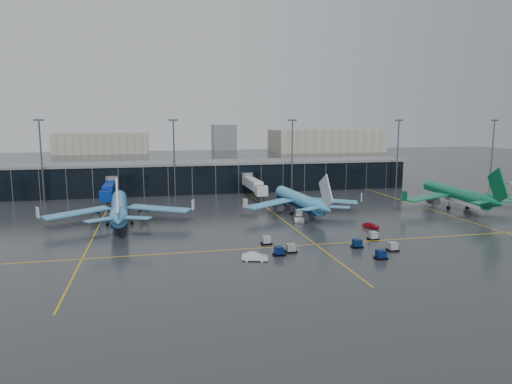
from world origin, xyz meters
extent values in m
plane|color=#282B2D|center=(0.00, 0.00, 0.00)|extent=(600.00, 600.00, 0.00)
cube|color=black|center=(0.00, 62.00, 5.00)|extent=(140.00, 16.00, 10.00)
cube|color=slate|center=(0.00, 62.00, 10.30)|extent=(142.00, 17.00, 0.80)
cylinder|color=#595B60|center=(-35.00, 53.50, 5.20)|extent=(4.00, 4.00, 4.00)
cube|color=navy|center=(-35.00, 40.00, 4.40)|extent=(3.00, 24.00, 3.00)
cylinder|color=#595B60|center=(-35.00, 32.50, 1.30)|extent=(1.00, 1.00, 2.60)
cylinder|color=#595B60|center=(10.00, 53.50, 5.20)|extent=(4.00, 4.00, 4.00)
cube|color=silver|center=(10.00, 40.00, 4.40)|extent=(3.00, 24.00, 3.00)
cylinder|color=#595B60|center=(10.00, 32.50, 1.30)|extent=(1.00, 1.00, 2.60)
cylinder|color=#595B60|center=(-55.00, 50.00, 12.50)|extent=(0.50, 0.50, 25.00)
cube|color=#595B60|center=(-55.00, 50.00, 25.20)|extent=(3.00, 0.40, 0.60)
cylinder|color=#595B60|center=(-15.00, 50.00, 12.50)|extent=(0.50, 0.50, 25.00)
cube|color=#595B60|center=(-15.00, 50.00, 25.20)|extent=(3.00, 0.40, 0.60)
cylinder|color=#595B60|center=(25.00, 50.00, 12.50)|extent=(0.50, 0.50, 25.00)
cube|color=#595B60|center=(25.00, 50.00, 25.20)|extent=(3.00, 0.40, 0.60)
cylinder|color=#595B60|center=(65.00, 50.00, 12.50)|extent=(0.50, 0.50, 25.00)
cube|color=#595B60|center=(65.00, 50.00, 25.20)|extent=(3.00, 0.40, 0.60)
cylinder|color=#595B60|center=(105.00, 50.00, 12.50)|extent=(0.50, 0.50, 25.00)
cube|color=#595B60|center=(105.00, 50.00, 25.20)|extent=(3.00, 0.40, 0.60)
cube|color=#B2AD99|center=(120.00, 260.00, 9.00)|extent=(90.00, 42.00, 18.00)
cube|color=#B2AD99|center=(-60.00, 280.00, 8.00)|extent=(70.00, 38.00, 16.00)
cube|color=#B2AD99|center=(40.00, 300.00, 11.00)|extent=(20.00, 20.00, 22.00)
cube|color=gold|center=(-35.00, 20.00, 0.01)|extent=(0.30, 120.00, 0.02)
cube|color=gold|center=(10.00, 20.00, 0.01)|extent=(0.30, 120.00, 0.02)
cube|color=gold|center=(55.00, 20.00, 0.01)|extent=(0.30, 120.00, 0.02)
cube|color=gold|center=(10.00, -15.00, 0.01)|extent=(220.00, 0.30, 0.02)
cube|color=black|center=(22.83, -22.78, 0.18)|extent=(2.20, 1.50, 0.36)
cube|color=gray|center=(22.83, -22.78, 0.95)|extent=(1.60, 1.50, 1.50)
cube|color=black|center=(17.12, -19.18, 0.18)|extent=(2.20, 1.50, 0.36)
cube|color=#051941|center=(17.12, -19.18, 0.95)|extent=(1.60, 1.50, 1.50)
cube|color=black|center=(23.14, -14.12, 0.18)|extent=(2.20, 1.50, 0.36)
cube|color=gray|center=(23.14, -14.12, 0.95)|extent=(1.60, 1.50, 1.50)
cube|color=black|center=(0.57, -20.90, 0.18)|extent=(2.20, 1.50, 0.36)
cube|color=#051246|center=(0.57, -20.90, 0.95)|extent=(1.60, 1.50, 1.50)
cube|color=black|center=(3.30, -19.43, 0.18)|extent=(2.20, 1.50, 0.36)
cube|color=gray|center=(3.30, -19.43, 0.95)|extent=(1.60, 1.50, 1.50)
cube|color=black|center=(0.21, -12.68, 0.18)|extent=(2.20, 1.50, 0.36)
cube|color=gray|center=(0.21, -12.68, 0.95)|extent=(1.60, 1.50, 1.50)
cube|color=black|center=(18.03, -27.13, 0.18)|extent=(2.20, 1.50, 0.36)
cube|color=#051446|center=(18.03, -27.13, 0.95)|extent=(1.60, 1.50, 1.50)
cube|color=white|center=(13.32, 5.96, 0.40)|extent=(2.87, 3.61, 0.80)
cube|color=white|center=(13.32, 5.96, 2.30)|extent=(2.20, 3.12, 2.29)
imported|color=#B20D1F|center=(27.54, -4.36, 0.68)|extent=(3.42, 4.23, 1.36)
imported|color=silver|center=(-4.50, -22.98, 0.77)|extent=(4.95, 2.98, 1.54)
camera|label=1|loc=(-21.83, -100.14, 24.77)|focal=32.00mm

